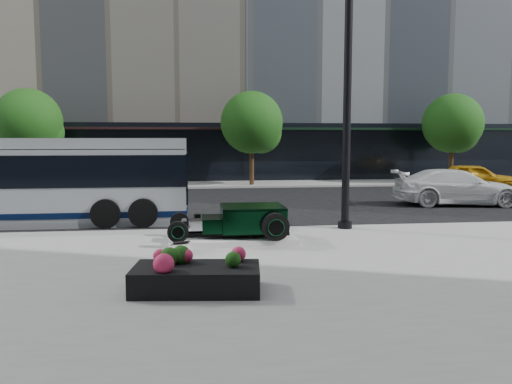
{
  "coord_description": "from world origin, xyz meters",
  "views": [
    {
      "loc": [
        -2.56,
        -17.46,
        2.88
      ],
      "look_at": [
        -0.57,
        -1.64,
        1.2
      ],
      "focal_mm": 35.0,
      "sensor_mm": 36.0,
      "label": 1
    }
  ],
  "objects": [
    {
      "name": "sidewalk_near",
      "position": [
        0.0,
        -10.5,
        0.06
      ],
      "size": [
        70.0,
        17.0,
        0.12
      ],
      "primitive_type": "cube",
      "color": "gray",
      "rests_on": "ground"
    },
    {
      "name": "yellow_taxi",
      "position": [
        12.89,
        8.32,
        0.78
      ],
      "size": [
        4.92,
        3.08,
        1.56
      ],
      "primitive_type": "imported",
      "rotation": [
        0.0,
        0.0,
        1.28
      ],
      "color": "orange",
      "rests_on": "ground"
    },
    {
      "name": "info_plaque",
      "position": [
        -2.9,
        -5.33,
        0.24
      ],
      "size": [
        0.48,
        0.42,
        0.31
      ],
      "color": "silver",
      "rests_on": "sidewalk_near"
    },
    {
      "name": "sidewalk_far",
      "position": [
        0.0,
        14.0,
        0.06
      ],
      "size": [
        70.0,
        4.0,
        0.12
      ],
      "primitive_type": "cube",
      "color": "gray",
      "rests_on": "ground"
    },
    {
      "name": "lamppost",
      "position": [
        2.12,
        -2.53,
        3.83
      ],
      "size": [
        0.44,
        0.44,
        8.02
      ],
      "color": "black",
      "rests_on": "sidewalk_near"
    },
    {
      "name": "white_sedan",
      "position": [
        8.96,
        3.15,
        0.79
      ],
      "size": [
        5.71,
        3.02,
        1.58
      ],
      "primitive_type": "imported",
      "rotation": [
        0.0,
        0.0,
        1.42
      ],
      "color": "white",
      "rests_on": "ground"
    },
    {
      "name": "transit_bus",
      "position": [
        -8.8,
        0.38,
        1.49
      ],
      "size": [
        12.12,
        2.88,
        2.92
      ],
      "color": "silver",
      "rests_on": "ground"
    },
    {
      "name": "hot_rod",
      "position": [
        -1.19,
        -4.03,
        0.7
      ],
      "size": [
        3.22,
        2.0,
        0.81
      ],
      "color": "black",
      "rests_on": "display_plinth"
    },
    {
      "name": "ground",
      "position": [
        0.0,
        0.0,
        0.0
      ],
      "size": [
        120.0,
        120.0,
        0.0
      ],
      "primitive_type": "plane",
      "color": "black",
      "rests_on": "ground"
    },
    {
      "name": "street_trees",
      "position": [
        1.15,
        13.07,
        3.77
      ],
      "size": [
        29.8,
        3.8,
        5.7
      ],
      "color": "black",
      "rests_on": "sidewalk_far"
    },
    {
      "name": "display_plinth",
      "position": [
        -1.52,
        -4.03,
        0.2
      ],
      "size": [
        3.4,
        1.8,
        0.15
      ],
      "primitive_type": "cube",
      "color": "silver",
      "rests_on": "sidewalk_near"
    },
    {
      "name": "flower_planter",
      "position": [
        -2.53,
        -8.51,
        0.39
      ],
      "size": [
        2.41,
        1.4,
        0.75
      ],
      "color": "black",
      "rests_on": "sidewalk_near"
    }
  ]
}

